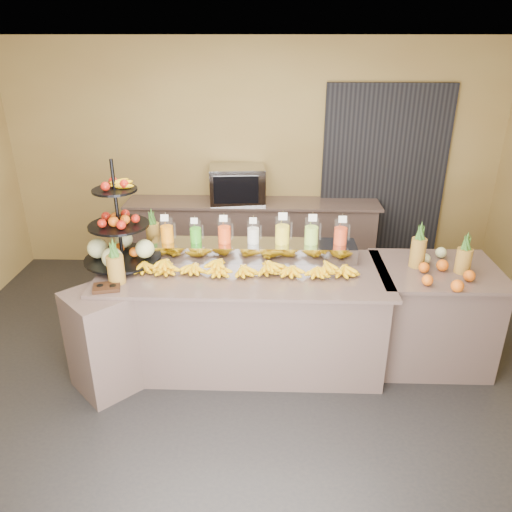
{
  "coord_description": "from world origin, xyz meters",
  "views": [
    {
      "loc": [
        0.23,
        -3.58,
        2.81
      ],
      "look_at": [
        0.11,
        0.3,
        1.07
      ],
      "focal_mm": 35.0,
      "sensor_mm": 36.0,
      "label": 1
    }
  ],
  "objects_px": {
    "fruit_stand": "(126,239)",
    "right_fruit_pile": "(441,266)",
    "banana_heap": "(242,265)",
    "condiment_caddy": "(107,287)",
    "oven_warmer": "(237,184)",
    "pitcher_tray": "(253,250)"
  },
  "relations": [
    {
      "from": "pitcher_tray",
      "to": "oven_warmer",
      "type": "height_order",
      "value": "oven_warmer"
    },
    {
      "from": "fruit_stand",
      "to": "condiment_caddy",
      "type": "height_order",
      "value": "fruit_stand"
    },
    {
      "from": "condiment_caddy",
      "to": "oven_warmer",
      "type": "xyz_separation_m",
      "value": [
        0.9,
        2.32,
        0.2
      ]
    },
    {
      "from": "fruit_stand",
      "to": "right_fruit_pile",
      "type": "distance_m",
      "value": 2.72
    },
    {
      "from": "pitcher_tray",
      "to": "fruit_stand",
      "type": "height_order",
      "value": "fruit_stand"
    },
    {
      "from": "banana_heap",
      "to": "oven_warmer",
      "type": "distance_m",
      "value": 1.99
    },
    {
      "from": "condiment_caddy",
      "to": "right_fruit_pile",
      "type": "distance_m",
      "value": 2.78
    },
    {
      "from": "right_fruit_pile",
      "to": "fruit_stand",
      "type": "bearing_deg",
      "value": 177.12
    },
    {
      "from": "banana_heap",
      "to": "fruit_stand",
      "type": "xyz_separation_m",
      "value": [
        -1.03,
        0.14,
        0.17
      ]
    },
    {
      "from": "banana_heap",
      "to": "right_fruit_pile",
      "type": "distance_m",
      "value": 1.68
    },
    {
      "from": "condiment_caddy",
      "to": "fruit_stand",
      "type": "bearing_deg",
      "value": 84.68
    },
    {
      "from": "fruit_stand",
      "to": "oven_warmer",
      "type": "bearing_deg",
      "value": 63.88
    },
    {
      "from": "pitcher_tray",
      "to": "banana_heap",
      "type": "height_order",
      "value": "banana_heap"
    },
    {
      "from": "pitcher_tray",
      "to": "fruit_stand",
      "type": "relative_size",
      "value": 1.96
    },
    {
      "from": "condiment_caddy",
      "to": "banana_heap",
      "type": "bearing_deg",
      "value": 17.93
    },
    {
      "from": "oven_warmer",
      "to": "banana_heap",
      "type": "bearing_deg",
      "value": -90.05
    },
    {
      "from": "fruit_stand",
      "to": "condiment_caddy",
      "type": "relative_size",
      "value": 4.49
    },
    {
      "from": "banana_heap",
      "to": "fruit_stand",
      "type": "height_order",
      "value": "fruit_stand"
    },
    {
      "from": "banana_heap",
      "to": "oven_warmer",
      "type": "relative_size",
      "value": 2.99
    },
    {
      "from": "pitcher_tray",
      "to": "condiment_caddy",
      "type": "bearing_deg",
      "value": -150.6
    },
    {
      "from": "fruit_stand",
      "to": "oven_warmer",
      "type": "distance_m",
      "value": 2.02
    },
    {
      "from": "pitcher_tray",
      "to": "fruit_stand",
      "type": "bearing_deg",
      "value": -171.7
    }
  ]
}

